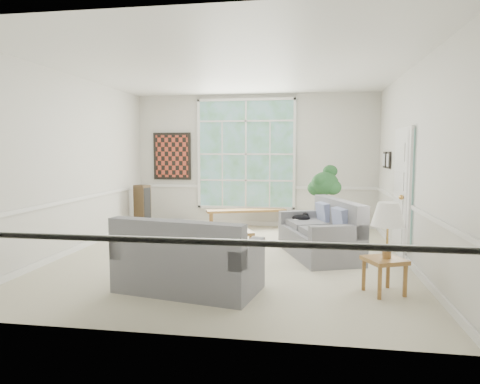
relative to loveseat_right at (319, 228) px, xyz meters
name	(u,v)px	position (x,y,z in m)	size (l,w,h in m)	color
floor	(232,257)	(-1.40, -0.30, -0.47)	(5.50, 6.00, 0.01)	beige
ceiling	(232,69)	(-1.40, -0.30, 2.54)	(5.50, 6.00, 0.02)	white
wall_back	(255,161)	(-1.40, 2.70, 1.04)	(5.50, 0.02, 3.00)	silver
wall_front	(174,176)	(-1.40, -3.30, 1.04)	(5.50, 0.02, 3.00)	silver
wall_left	(73,164)	(-4.15, -0.30, 1.04)	(0.02, 6.00, 3.00)	silver
wall_right	(412,166)	(1.35, -0.30, 1.04)	(0.02, 6.00, 3.00)	silver
window_back	(246,154)	(-1.60, 2.66, 1.19)	(2.30, 0.08, 2.40)	white
entry_door	(400,192)	(1.31, 0.30, 0.59)	(0.08, 0.90, 2.10)	white
door_sidelight	(409,189)	(1.31, -0.33, 0.69)	(0.08, 0.26, 1.90)	white
wall_art	(172,156)	(-3.35, 2.65, 1.14)	(0.90, 0.06, 1.10)	maroon
wall_frame_near	(388,160)	(1.31, 1.45, 1.09)	(0.04, 0.26, 0.32)	black
wall_frame_far	(384,160)	(1.31, 1.85, 1.09)	(0.04, 0.26, 0.32)	black
loveseat_right	(319,228)	(0.00, 0.00, 0.00)	(0.89, 1.71, 0.93)	slate
loveseat_front	(189,253)	(-1.64, -2.00, 0.00)	(1.71, 0.88, 0.92)	slate
coffee_table	(224,242)	(-1.59, 0.05, -0.29)	(0.94, 0.51, 0.35)	olive
pewter_bowl	(219,229)	(-1.67, 0.02, -0.07)	(0.36, 0.36, 0.09)	#A1A1A7
window_bench	(246,219)	(-1.54, 2.35, -0.26)	(1.78, 0.35, 0.41)	olive
end_table	(327,226)	(0.19, 1.45, -0.22)	(0.49, 0.49, 0.49)	olive
houseplant	(325,189)	(0.14, 1.45, 0.52)	(0.57, 0.57, 0.98)	#225227
side_table	(384,276)	(0.74, -1.77, -0.24)	(0.43, 0.43, 0.44)	olive
table_lamp	(388,230)	(0.76, -1.76, 0.31)	(0.39, 0.39, 0.68)	white
pet_bed	(175,223)	(-3.20, 2.34, -0.39)	(0.48, 0.48, 0.14)	gray
floor_speaker	(142,207)	(-3.80, 1.88, 0.03)	(0.30, 0.24, 0.98)	#3E2E1A
cat	(301,218)	(-0.30, 0.53, 0.09)	(0.32, 0.23, 0.15)	black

